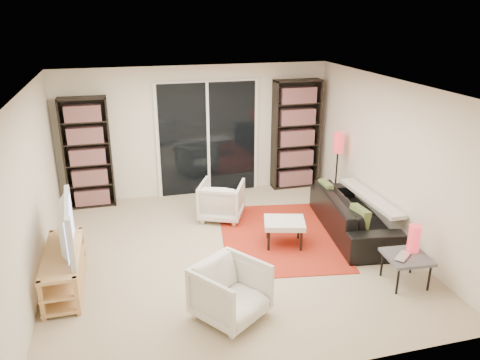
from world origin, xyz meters
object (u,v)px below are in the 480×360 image
at_px(armchair_front, 231,292).
at_px(side_table, 407,258).
at_px(sofa, 353,214).
at_px(floor_lamp, 338,150).
at_px(ottoman, 284,224).
at_px(armchair_back, 222,200).
at_px(bookshelf_left, 88,153).
at_px(bookshelf_right, 296,135).
at_px(tv_stand, 64,269).

distance_m(armchair_front, side_table, 2.33).
bearing_deg(sofa, armchair_front, 132.12).
distance_m(sofa, floor_lamp, 1.35).
xyz_separation_m(armchair_front, ottoman, (1.18, 1.49, 0.01)).
height_order(armchair_front, floor_lamp, floor_lamp).
xyz_separation_m(armchair_back, side_table, (1.84, -2.56, 0.04)).
height_order(sofa, side_table, sofa).
height_order(bookshelf_left, ottoman, bookshelf_left).
height_order(side_table, floor_lamp, floor_lamp).
relative_size(bookshelf_right, ottoman, 2.99).
bearing_deg(bookshelf_left, tv_stand, -95.52).
height_order(sofa, floor_lamp, floor_lamp).
relative_size(bookshelf_right, armchair_back, 2.97).
bearing_deg(tv_stand, bookshelf_right, 32.91).
xyz_separation_m(ottoman, side_table, (1.15, -1.38, 0.01)).
xyz_separation_m(sofa, floor_lamp, (0.24, 1.14, 0.69)).
bearing_deg(ottoman, floor_lamp, 41.73).
distance_m(bookshelf_left, floor_lamp, 4.37).
height_order(bookshelf_right, armchair_front, bookshelf_right).
height_order(ottoman, side_table, same).
bearing_deg(ottoman, armchair_front, -128.51).
distance_m(armchair_back, armchair_front, 2.71).
relative_size(bookshelf_left, ottoman, 2.78).
xyz_separation_m(bookshelf_right, armchair_back, (-1.73, -1.12, -0.73)).
xyz_separation_m(tv_stand, armchair_back, (2.38, 1.54, 0.06)).
xyz_separation_m(bookshelf_right, tv_stand, (-4.11, -2.66, -0.79)).
bearing_deg(bookshelf_right, armchair_front, -120.42).
relative_size(armchair_front, floor_lamp, 0.55).
bearing_deg(armchair_back, floor_lamp, -152.63).
xyz_separation_m(bookshelf_left, armchair_back, (2.12, -1.12, -0.65)).
bearing_deg(sofa, floor_lamp, -4.05).
xyz_separation_m(tv_stand, ottoman, (3.07, 0.36, 0.08)).
bearing_deg(floor_lamp, armchair_back, -177.23).
distance_m(armchair_back, side_table, 3.15).
height_order(bookshelf_right, side_table, bookshelf_right).
height_order(tv_stand, side_table, tv_stand).
distance_m(bookshelf_left, armchair_back, 2.49).
bearing_deg(armchair_front, sofa, -0.70).
xyz_separation_m(bookshelf_left, tv_stand, (-0.26, -2.66, -0.71)).
relative_size(tv_stand, armchair_front, 1.88).
xyz_separation_m(sofa, armchair_front, (-2.38, -1.63, 0.02)).
height_order(sofa, armchair_front, armchair_front).
xyz_separation_m(bookshelf_right, armchair_front, (-2.22, -3.78, -0.72)).
bearing_deg(side_table, tv_stand, 166.42).
height_order(bookshelf_left, armchair_back, bookshelf_left).
xyz_separation_m(bookshelf_left, floor_lamp, (4.25, -1.02, 0.02)).
height_order(bookshelf_right, armchair_back, bookshelf_right).
bearing_deg(tv_stand, armchair_front, -30.85).
height_order(armchair_front, side_table, armchair_front).
bearing_deg(armchair_front, ottoman, 16.43).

